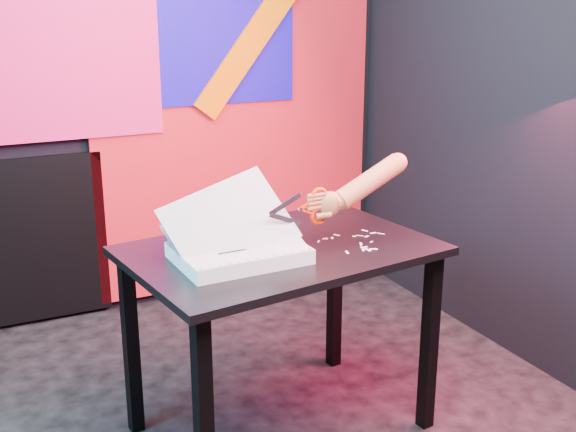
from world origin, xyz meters
TOP-DOWN VIEW (x-y plane):
  - room at (0.00, 0.00)m, footprint 3.01×3.01m
  - backdrop at (0.06, 1.46)m, footprint 2.88×0.05m
  - work_table at (0.25, 0.07)m, footprint 1.16×0.85m
  - printout_stack at (0.06, 0.01)m, footprint 0.48×0.33m
  - scissors at (0.35, 0.01)m, footprint 0.24×0.03m
  - hand_forearm at (0.56, 0.03)m, footprint 0.42×0.10m
  - paper_clippings at (0.53, -0.00)m, footprint 0.28×0.22m

SIDE VIEW (x-z plane):
  - work_table at x=0.25m, z-range 0.27..1.02m
  - paper_clippings at x=0.53m, z-range 0.75..0.75m
  - printout_stack at x=0.06m, z-range 0.62..0.94m
  - scissors at x=0.35m, z-range 0.83..0.97m
  - backdrop at x=0.06m, z-range -0.08..2.00m
  - hand_forearm at x=0.56m, z-range 0.85..1.06m
  - room at x=0.00m, z-range 0.00..2.71m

